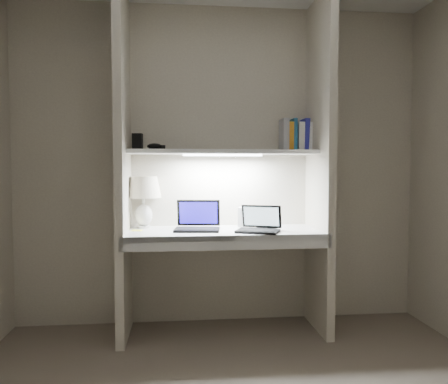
{
  "coord_description": "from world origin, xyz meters",
  "views": [
    {
      "loc": [
        -0.34,
        -1.97,
        1.22
      ],
      "look_at": [
        -0.02,
        1.05,
        1.06
      ],
      "focal_mm": 35.0,
      "sensor_mm": 36.0,
      "label": 1
    }
  ],
  "objects": [
    {
      "name": "laptop_netbook",
      "position": [
        0.25,
        1.12,
        0.81
      ],
      "size": [
        0.37,
        0.35,
        0.19
      ],
      "rotation": [
        0.0,
        0.0,
        -0.4
      ],
      "color": "black",
      "rests_on": "desk"
    },
    {
      "name": "shelf",
      "position": [
        0.0,
        1.32,
        1.35
      ],
      "size": [
        1.4,
        0.36,
        0.03
      ],
      "primitive_type": "cube",
      "color": "silver",
      "rests_on": "back_wall"
    },
    {
      "name": "cable_coil",
      "position": [
        0.34,
        1.34,
        0.78
      ],
      "size": [
        0.12,
        0.12,
        0.01
      ],
      "primitive_type": "torus",
      "rotation": [
        0.0,
        0.0,
        0.19
      ],
      "color": "black",
      "rests_on": "desk"
    },
    {
      "name": "book_row",
      "position": [
        0.59,
        1.41,
        1.48
      ],
      "size": [
        0.24,
        0.17,
        0.25
      ],
      "color": "white",
      "rests_on": "shelf"
    },
    {
      "name": "back_wall",
      "position": [
        0.0,
        1.5,
        1.25
      ],
      "size": [
        3.2,
        0.01,
        2.5
      ],
      "primitive_type": "cube",
      "color": "beige",
      "rests_on": "floor"
    },
    {
      "name": "sticky_note",
      "position": [
        -0.64,
        1.27,
        0.77
      ],
      "size": [
        0.09,
        0.09,
        0.0
      ],
      "primitive_type": "cube",
      "rotation": [
        0.0,
        0.0,
        -0.16
      ],
      "color": "#F8F834",
      "rests_on": "desk"
    },
    {
      "name": "alcove_panel_left",
      "position": [
        -0.73,
        1.23,
        1.25
      ],
      "size": [
        0.06,
        0.55,
        2.5
      ],
      "primitive_type": "cube",
      "color": "beige",
      "rests_on": "floor"
    },
    {
      "name": "shelf_box",
      "position": [
        -0.64,
        1.39,
        1.43
      ],
      "size": [
        0.08,
        0.06,
        0.13
      ],
      "primitive_type": "cube",
      "rotation": [
        0.0,
        0.0,
        -0.15
      ],
      "color": "black",
      "rests_on": "shelf"
    },
    {
      "name": "table_lamp",
      "position": [
        -0.6,
        1.4,
        1.04
      ],
      "size": [
        0.27,
        0.27,
        0.4
      ],
      "color": "white",
      "rests_on": "desk"
    },
    {
      "name": "shelf_gadget",
      "position": [
        -0.51,
        1.35,
        1.39
      ],
      "size": [
        0.13,
        0.11,
        0.05
      ],
      "primitive_type": "ellipsoid",
      "rotation": [
        0.0,
        0.0,
        0.26
      ],
      "color": "black",
      "rests_on": "shelf"
    },
    {
      "name": "desk_apron",
      "position": [
        0.0,
        0.96,
        0.72
      ],
      "size": [
        1.46,
        0.03,
        0.1
      ],
      "primitive_type": "cube",
      "color": "silver",
      "rests_on": "desk"
    },
    {
      "name": "alcove_panel_right",
      "position": [
        0.73,
        1.23,
        1.25
      ],
      "size": [
        0.06,
        0.55,
        2.5
      ],
      "primitive_type": "cube",
      "color": "beige",
      "rests_on": "floor"
    },
    {
      "name": "desk",
      "position": [
        0.0,
        1.23,
        0.75
      ],
      "size": [
        1.4,
        0.55,
        0.04
      ],
      "primitive_type": "cube",
      "color": "white",
      "rests_on": "alcove_panel_left"
    },
    {
      "name": "strip_light",
      "position": [
        0.0,
        1.32,
        1.33
      ],
      "size": [
        0.6,
        0.04,
        0.02
      ],
      "primitive_type": "cube",
      "color": "white",
      "rests_on": "shelf"
    },
    {
      "name": "mouse",
      "position": [
        0.37,
        1.23,
        0.79
      ],
      "size": [
        0.13,
        0.11,
        0.04
      ],
      "primitive_type": "ellipsoid",
      "rotation": [
        0.0,
        0.0,
        0.42
      ],
      "color": "black",
      "rests_on": "desk"
    },
    {
      "name": "laptop_main",
      "position": [
        -0.19,
        1.25,
        0.82
      ],
      "size": [
        0.36,
        0.32,
        0.22
      ],
      "rotation": [
        0.0,
        0.0,
        -0.13
      ],
      "color": "black",
      "rests_on": "desk"
    },
    {
      "name": "speaker",
      "position": [
        0.19,
        1.37,
        0.85
      ],
      "size": [
        0.13,
        0.11,
        0.15
      ],
      "primitive_type": "cube",
      "rotation": [
        0.0,
        0.0,
        -0.4
      ],
      "color": "silver",
      "rests_on": "desk"
    }
  ]
}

